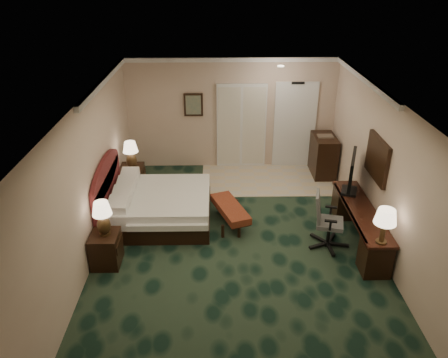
{
  "coord_description": "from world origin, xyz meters",
  "views": [
    {
      "loc": [
        -0.36,
        -6.35,
        4.65
      ],
      "look_at": [
        -0.23,
        0.6,
        1.18
      ],
      "focal_mm": 35.0,
      "sensor_mm": 36.0,
      "label": 1
    }
  ],
  "objects_px": {
    "desk_chair": "(330,221)",
    "minibar": "(323,156)",
    "bed_bench": "(230,214)",
    "lamp_near": "(103,218)",
    "nightstand_far": "(133,180)",
    "tv": "(351,174)",
    "nightstand_near": "(106,249)",
    "desk": "(359,225)",
    "bed": "(162,207)",
    "lamp_far": "(131,155)"
  },
  "relations": [
    {
      "from": "bed",
      "to": "lamp_near",
      "type": "distance_m",
      "value": 1.67
    },
    {
      "from": "nightstand_far",
      "to": "desk",
      "type": "xyz_separation_m",
      "value": [
        4.46,
        -1.99,
        0.02
      ]
    },
    {
      "from": "lamp_far",
      "to": "tv",
      "type": "height_order",
      "value": "tv"
    },
    {
      "from": "bed_bench",
      "to": "minibar",
      "type": "xyz_separation_m",
      "value": [
        2.3,
        2.2,
        0.28
      ]
    },
    {
      "from": "nightstand_near",
      "to": "desk",
      "type": "distance_m",
      "value": 4.52
    },
    {
      "from": "lamp_near",
      "to": "desk",
      "type": "xyz_separation_m",
      "value": [
        4.46,
        0.57,
        -0.55
      ]
    },
    {
      "from": "lamp_near",
      "to": "nightstand_near",
      "type": "bearing_deg",
      "value": -129.28
    },
    {
      "from": "nightstand_far",
      "to": "bed_bench",
      "type": "xyz_separation_m",
      "value": [
        2.13,
        -1.34,
        -0.11
      ]
    },
    {
      "from": "nightstand_near",
      "to": "minibar",
      "type": "height_order",
      "value": "minibar"
    },
    {
      "from": "desk",
      "to": "desk_chair",
      "type": "distance_m",
      "value": 0.63
    },
    {
      "from": "bed_bench",
      "to": "desk_chair",
      "type": "distance_m",
      "value": 1.95
    },
    {
      "from": "bed_bench",
      "to": "desk",
      "type": "distance_m",
      "value": 2.43
    },
    {
      "from": "desk",
      "to": "tv",
      "type": "height_order",
      "value": "tv"
    },
    {
      "from": "minibar",
      "to": "desk",
      "type": "bearing_deg",
      "value": -89.29
    },
    {
      "from": "lamp_far",
      "to": "desk",
      "type": "bearing_deg",
      "value": -23.73
    },
    {
      "from": "desk_chair",
      "to": "minibar",
      "type": "distance_m",
      "value": 3.04
    },
    {
      "from": "lamp_far",
      "to": "tv",
      "type": "bearing_deg",
      "value": -16.21
    },
    {
      "from": "bed_bench",
      "to": "desk",
      "type": "bearing_deg",
      "value": -35.86
    },
    {
      "from": "nightstand_near",
      "to": "lamp_far",
      "type": "xyz_separation_m",
      "value": [
        0.05,
        2.54,
        0.63
      ]
    },
    {
      "from": "bed",
      "to": "desk_chair",
      "type": "distance_m",
      "value": 3.24
    },
    {
      "from": "desk_chair",
      "to": "minibar",
      "type": "height_order",
      "value": "desk_chair"
    },
    {
      "from": "lamp_far",
      "to": "bed_bench",
      "type": "distance_m",
      "value": 2.57
    },
    {
      "from": "nightstand_near",
      "to": "desk_chair",
      "type": "distance_m",
      "value": 3.93
    },
    {
      "from": "desk",
      "to": "minibar",
      "type": "xyz_separation_m",
      "value": [
        -0.04,
        2.86,
        0.15
      ]
    },
    {
      "from": "nightstand_far",
      "to": "tv",
      "type": "relative_size",
      "value": 0.63
    },
    {
      "from": "lamp_near",
      "to": "bed_bench",
      "type": "relative_size",
      "value": 0.51
    },
    {
      "from": "nightstand_far",
      "to": "lamp_far",
      "type": "height_order",
      "value": "lamp_far"
    },
    {
      "from": "tv",
      "to": "minibar",
      "type": "bearing_deg",
      "value": 109.16
    },
    {
      "from": "lamp_near",
      "to": "minibar",
      "type": "xyz_separation_m",
      "value": [
        4.42,
        3.42,
        -0.4
      ]
    },
    {
      "from": "desk_chair",
      "to": "tv",
      "type": "bearing_deg",
      "value": 70.39
    },
    {
      "from": "lamp_near",
      "to": "minibar",
      "type": "height_order",
      "value": "lamp_near"
    },
    {
      "from": "bed_bench",
      "to": "desk",
      "type": "xyz_separation_m",
      "value": [
        2.34,
        -0.65,
        0.13
      ]
    },
    {
      "from": "lamp_near",
      "to": "desk_chair",
      "type": "height_order",
      "value": "lamp_near"
    },
    {
      "from": "desk_chair",
      "to": "nightstand_near",
      "type": "bearing_deg",
      "value": -159.29
    },
    {
      "from": "nightstand_near",
      "to": "lamp_near",
      "type": "xyz_separation_m",
      "value": [
        0.02,
        0.02,
        0.59
      ]
    },
    {
      "from": "nightstand_near",
      "to": "minibar",
      "type": "xyz_separation_m",
      "value": [
        4.44,
        3.45,
        0.19
      ]
    },
    {
      "from": "nightstand_far",
      "to": "bed",
      "type": "bearing_deg",
      "value": -56.98
    },
    {
      "from": "nightstand_far",
      "to": "desk_chair",
      "type": "relative_size",
      "value": 0.59
    },
    {
      "from": "tv",
      "to": "nightstand_near",
      "type": "bearing_deg",
      "value": -144.66
    },
    {
      "from": "bed",
      "to": "desk_chair",
      "type": "xyz_separation_m",
      "value": [
        3.1,
        -0.93,
        0.22
      ]
    },
    {
      "from": "nightstand_near",
      "to": "lamp_near",
      "type": "bearing_deg",
      "value": 50.72
    },
    {
      "from": "bed",
      "to": "minibar",
      "type": "relative_size",
      "value": 1.96
    },
    {
      "from": "desk",
      "to": "desk_chair",
      "type": "xyz_separation_m",
      "value": [
        -0.58,
        -0.13,
        0.19
      ]
    },
    {
      "from": "lamp_near",
      "to": "desk_chair",
      "type": "xyz_separation_m",
      "value": [
        3.88,
        0.43,
        -0.36
      ]
    },
    {
      "from": "nightstand_near",
      "to": "lamp_near",
      "type": "height_order",
      "value": "lamp_near"
    },
    {
      "from": "bed",
      "to": "desk",
      "type": "height_order",
      "value": "desk"
    },
    {
      "from": "bed_bench",
      "to": "minibar",
      "type": "distance_m",
      "value": 3.2
    },
    {
      "from": "nightstand_far",
      "to": "desk_chair",
      "type": "height_order",
      "value": "desk_chair"
    },
    {
      "from": "nightstand_near",
      "to": "lamp_far",
      "type": "height_order",
      "value": "lamp_far"
    },
    {
      "from": "bed_bench",
      "to": "minibar",
      "type": "relative_size",
      "value": 1.22
    }
  ]
}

